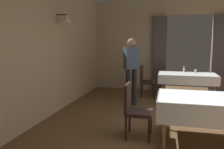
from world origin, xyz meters
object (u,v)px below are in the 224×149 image
dining_table_far (187,76)px  person_waiter_by_doorway (131,66)px  flower_vase_far (184,69)px  glass_far_b (196,71)px  dining_table_mid (207,103)px  chair_mid_left (134,108)px  chair_far_left (145,80)px

dining_table_far → person_waiter_by_doorway: bearing=-145.8°
flower_vase_far → glass_far_b: size_ratio=1.72×
dining_table_mid → dining_table_far: 2.87m
dining_table_far → person_waiter_by_doorway: size_ratio=0.91×
flower_vase_far → chair_mid_left: bearing=-107.1°
chair_mid_left → glass_far_b: chair_mid_left is taller
flower_vase_far → glass_far_b: flower_vase_far is taller
glass_far_b → person_waiter_by_doorway: (-1.68, -1.14, 0.22)m
chair_mid_left → glass_far_b: size_ratio=8.91×
chair_far_left → chair_mid_left: bearing=-88.1°
dining_table_far → chair_far_left: (-1.17, 0.09, -0.15)m
dining_table_mid → flower_vase_far: (-0.15, 3.19, 0.20)m
dining_table_far → glass_far_b: bearing=34.5°
dining_table_mid → chair_far_left: bearing=113.1°
chair_mid_left → glass_far_b: bearing=67.1°
dining_table_far → chair_far_left: bearing=175.8°
chair_far_left → glass_far_b: size_ratio=8.91×
dining_table_mid → chair_mid_left: 1.17m
chair_mid_left → chair_far_left: 3.03m
chair_mid_left → dining_table_far: bearing=70.0°
dining_table_mid → person_waiter_by_doorway: 2.46m
flower_vase_far → person_waiter_by_doorway: 1.90m
dining_table_mid → chair_far_left: (-1.26, 2.95, -0.14)m
glass_far_b → person_waiter_by_doorway: size_ratio=0.06×
flower_vase_far → person_waiter_by_doorway: person_waiter_by_doorway is taller
chair_far_left → person_waiter_by_doorway: size_ratio=0.54×
chair_far_left → glass_far_b: 1.45m
flower_vase_far → glass_far_b: 0.35m
dining_table_mid → glass_far_b: 3.04m
dining_table_mid → flower_vase_far: flower_vase_far is taller
dining_table_far → chair_far_left: 1.18m
dining_table_far → glass_far_b: size_ratio=15.06×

